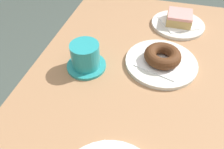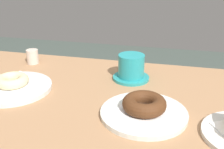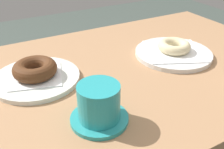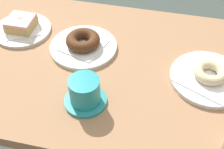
{
  "view_description": "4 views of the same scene",
  "coord_description": "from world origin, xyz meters",
  "px_view_note": "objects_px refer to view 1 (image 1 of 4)",
  "views": [
    {
      "loc": [
        -0.34,
        -0.03,
        1.2
      ],
      "look_at": [
        0.06,
        0.07,
        0.78
      ],
      "focal_mm": 33.49,
      "sensor_mm": 36.0,
      "label": 1
    },
    {
      "loc": [
        0.24,
        -0.68,
        1.13
      ],
      "look_at": [
        0.05,
        0.08,
        0.8
      ],
      "focal_mm": 44.49,
      "sensor_mm": 36.0,
      "label": 2
    },
    {
      "loc": [
        0.28,
        0.54,
        1.11
      ],
      "look_at": [
        0.0,
        0.04,
        0.77
      ],
      "focal_mm": 41.48,
      "sensor_mm": 36.0,
      "label": 3
    },
    {
      "loc": [
        -0.1,
        0.7,
        1.43
      ],
      "look_at": [
        0.04,
        0.07,
        0.78
      ],
      "focal_mm": 49.91,
      "sensor_mm": 36.0,
      "label": 4
    }
  ],
  "objects_px": {
    "plate_glazed_square": "(178,24)",
    "coffee_cup": "(85,57)",
    "plate_chocolate_ring": "(161,62)",
    "donut_chocolate_ring": "(163,56)",
    "donut_glazed_square": "(179,18)"
  },
  "relations": [
    {
      "from": "donut_chocolate_ring",
      "to": "donut_glazed_square",
      "type": "distance_m",
      "value": 0.24
    },
    {
      "from": "plate_chocolate_ring",
      "to": "coffee_cup",
      "type": "relative_size",
      "value": 1.85
    },
    {
      "from": "donut_glazed_square",
      "to": "plate_chocolate_ring",
      "type": "bearing_deg",
      "value": 170.13
    },
    {
      "from": "plate_glazed_square",
      "to": "donut_chocolate_ring",
      "type": "bearing_deg",
      "value": 170.13
    },
    {
      "from": "plate_chocolate_ring",
      "to": "donut_chocolate_ring",
      "type": "height_order",
      "value": "donut_chocolate_ring"
    },
    {
      "from": "donut_chocolate_ring",
      "to": "plate_glazed_square",
      "type": "bearing_deg",
      "value": -9.87
    },
    {
      "from": "plate_chocolate_ring",
      "to": "plate_glazed_square",
      "type": "height_order",
      "value": "plate_chocolate_ring"
    },
    {
      "from": "plate_glazed_square",
      "to": "coffee_cup",
      "type": "bearing_deg",
      "value": 139.7
    },
    {
      "from": "plate_chocolate_ring",
      "to": "plate_glazed_square",
      "type": "distance_m",
      "value": 0.24
    },
    {
      "from": "donut_chocolate_ring",
      "to": "coffee_cup",
      "type": "distance_m",
      "value": 0.23
    },
    {
      "from": "donut_chocolate_ring",
      "to": "donut_glazed_square",
      "type": "bearing_deg",
      "value": -9.87
    },
    {
      "from": "plate_glazed_square",
      "to": "coffee_cup",
      "type": "height_order",
      "value": "coffee_cup"
    },
    {
      "from": "donut_glazed_square",
      "to": "donut_chocolate_ring",
      "type": "bearing_deg",
      "value": 170.13
    },
    {
      "from": "plate_chocolate_ring",
      "to": "plate_glazed_square",
      "type": "relative_size",
      "value": 1.11
    },
    {
      "from": "donut_glazed_square",
      "to": "coffee_cup",
      "type": "distance_m",
      "value": 0.41
    }
  ]
}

